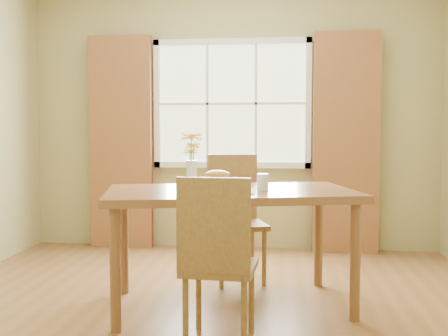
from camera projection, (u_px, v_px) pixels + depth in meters
name	position (u px, v px, depth m)	size (l,w,h in m)	color
room	(206.00, 112.00, 3.54)	(4.24, 3.84, 2.74)	brown
window	(232.00, 104.00, 5.38)	(1.62, 0.06, 1.32)	#A7BE8F
curtain_left	(121.00, 143.00, 5.45)	(0.65, 0.08, 2.20)	maroon
curtain_right	(346.00, 143.00, 5.20)	(0.65, 0.08, 2.20)	maroon
dining_table	(230.00, 202.00, 3.61)	(1.85, 1.30, 0.82)	brown
chair_near	(217.00, 254.00, 2.92)	(0.43, 0.43, 0.97)	olive
chair_far	(235.00, 211.00, 4.32)	(0.54, 0.54, 1.03)	olive
placemat	(221.00, 191.00, 3.47)	(0.45, 0.33, 0.01)	beige
plate	(221.00, 190.00, 3.43)	(0.28, 0.28, 0.01)	#6BDF37
croissant_sandwich	(217.00, 180.00, 3.43)	(0.20, 0.18, 0.13)	#DD854B
water_glass	(263.00, 183.00, 3.52)	(0.08, 0.08, 0.12)	silver
flower_vase	(192.00, 154.00, 3.74)	(0.16, 0.16, 0.40)	silver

